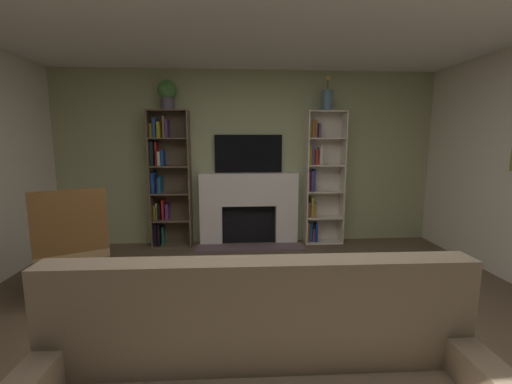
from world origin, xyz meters
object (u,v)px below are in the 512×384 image
(tv, at_px, (248,154))
(vase_with_flowers, at_px, (327,99))
(bookshelf_right, at_px, (320,179))
(bookshelf_left, at_px, (167,179))
(potted_plant, at_px, (167,93))
(coffee_table, at_px, (253,328))
(fireplace, at_px, (249,207))
(armchair, at_px, (71,244))

(tv, distance_m, vase_with_flowers, 1.36)
(tv, relative_size, bookshelf_right, 0.51)
(bookshelf_left, bearing_deg, bookshelf_right, 0.33)
(potted_plant, bearing_deg, bookshelf_left, 146.00)
(bookshelf_left, xyz_separation_m, bookshelf_right, (2.24, 0.01, -0.03))
(coffee_table, bearing_deg, fireplace, 87.68)
(potted_plant, distance_m, vase_with_flowers, 2.24)
(bookshelf_right, distance_m, armchair, 3.31)
(potted_plant, bearing_deg, coffee_table, -70.63)
(potted_plant, distance_m, armchair, 2.36)
(tv, distance_m, coffee_table, 3.13)
(coffee_table, bearing_deg, armchair, 142.49)
(fireplace, distance_m, coffee_table, 2.90)
(tv, relative_size, potted_plant, 2.47)
(bookshelf_left, bearing_deg, fireplace, -0.18)
(bookshelf_right, xyz_separation_m, potted_plant, (-2.17, -0.05, 1.22))
(fireplace, distance_m, armchair, 2.41)
(tv, height_order, potted_plant, potted_plant)
(potted_plant, relative_size, armchair, 0.37)
(bookshelf_right, bearing_deg, tv, 176.47)
(vase_with_flowers, bearing_deg, armchair, -152.14)
(tv, xyz_separation_m, armchair, (-1.81, -1.67, -0.80))
(armchair, bearing_deg, potted_plant, 65.94)
(fireplace, xyz_separation_m, tv, (0.00, 0.08, 0.78))
(bookshelf_left, relative_size, coffee_table, 2.15)
(fireplace, relative_size, potted_plant, 3.86)
(bookshelf_left, bearing_deg, coffee_table, -69.79)
(vase_with_flowers, bearing_deg, potted_plant, 179.99)
(bookshelf_right, height_order, vase_with_flowers, vase_with_flowers)
(vase_with_flowers, distance_m, armchair, 3.67)
(fireplace, distance_m, potted_plant, 1.97)
(fireplace, bearing_deg, tv, 90.00)
(potted_plant, xyz_separation_m, armchair, (-0.69, -1.55, -1.64))
(tv, xyz_separation_m, coffee_table, (-0.12, -2.97, -0.99))
(fireplace, height_order, bookshelf_left, bookshelf_left)
(armchair, bearing_deg, coffee_table, -37.51)
(tv, xyz_separation_m, bookshelf_right, (1.06, -0.07, -0.38))
(bookshelf_right, distance_m, vase_with_flowers, 1.15)
(bookshelf_left, height_order, coffee_table, bookshelf_left)
(fireplace, xyz_separation_m, coffee_table, (-0.12, -2.89, -0.21))
(armchair, bearing_deg, fireplace, 41.24)
(fireplace, bearing_deg, armchair, -138.76)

